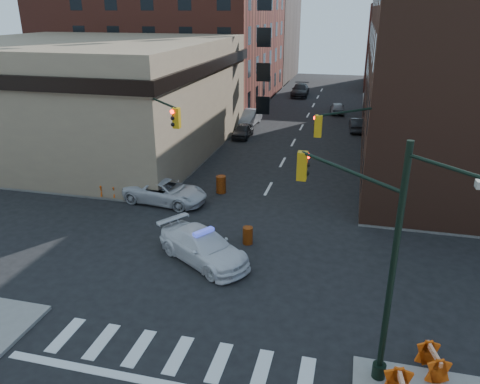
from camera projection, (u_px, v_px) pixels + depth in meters
The scene contains 27 objects.
ground at pixel (229, 261), 22.63m from camera, with size 140.00×140.00×0.00m, color black.
sidewalk_nw at pixel (119, 107), 57.36m from camera, with size 34.00×54.50×0.15m, color gray.
bank_building at pixel (87, 95), 39.71m from camera, with size 22.00×22.00×9.00m, color #8D7A5C.
apartment_block at pixel (171, 3), 58.49m from camera, with size 25.00×25.00×24.00m, color maroon.
commercial_row_ne at pixel (459, 67), 37.40m from camera, with size 14.00×34.00×14.00m, color #4A2A1D.
filler_nw at pixel (235, 29), 79.23m from camera, with size 20.00×18.00×16.00m, color brown.
filler_ne at pixel (422, 47), 69.56m from camera, with size 16.00×16.00×12.00m, color maroon.
signal_pole_se at pixel (368, 242), 14.59m from camera, with size 5.40×5.27×8.00m.
signal_pole_nw at pixel (156, 139), 27.18m from camera, with size 3.58×3.67×8.00m.
signal_pole_ne at pixel (363, 153), 24.54m from camera, with size 3.67×3.58×8.00m.
tree_ne_near at pixel (382, 100), 43.10m from camera, with size 3.00×3.00×4.85m.
tree_ne_far at pixel (380, 87), 50.31m from camera, with size 3.00×3.00×4.85m.
police_car at pixel (203, 247), 22.41m from camera, with size 2.13×5.25×1.52m, color white.
pickup at pixel (166, 192), 29.19m from camera, with size 2.42×5.24×1.46m, color silver.
parked_car_wnear at pixel (243, 131), 43.98m from camera, with size 1.50×3.72×1.27m, color black.
parked_car_wfar at pixel (248, 117), 48.49m from camera, with size 1.71×4.90×1.61m, color gray.
parked_car_wdeep at pixel (300, 90), 64.53m from camera, with size 2.27×5.58×1.62m, color black.
parked_car_enear at pixel (357, 125), 46.19m from camera, with size 1.39×4.00×1.32m, color black.
parked_car_efar at pixel (337, 108), 53.93m from camera, with size 1.52×3.77×1.28m, color gray.
pedestrian_a at pixel (159, 182), 29.81m from camera, with size 0.68×0.45×1.87m, color black.
pedestrian_b at pixel (83, 172), 31.75m from camera, with size 0.86×0.67×1.77m, color black.
pedestrian_c at pixel (107, 184), 29.91m from camera, with size 0.92×0.38×1.57m, color #202630.
barrel_road at pixel (248, 235), 24.16m from camera, with size 0.52×0.52×0.92m, color #E8580A.
barrel_bank at pixel (221, 184), 30.81m from camera, with size 0.64×0.64×1.15m, color #D8530A.
barricade_se_a at pixel (433, 362), 15.35m from camera, with size 1.18×0.59×0.89m, color red, non-canonical shape.
barricade_nw_a at pixel (110, 190), 29.81m from camera, with size 1.18×0.59×0.88m, color #D44F0A, non-canonical shape.
barricade_nw_b at pixel (137, 182), 31.19m from camera, with size 1.19×0.60×0.89m, color #D73D0A, non-canonical shape.
Camera 1 is at (5.34, -19.09, 11.44)m, focal length 35.00 mm.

